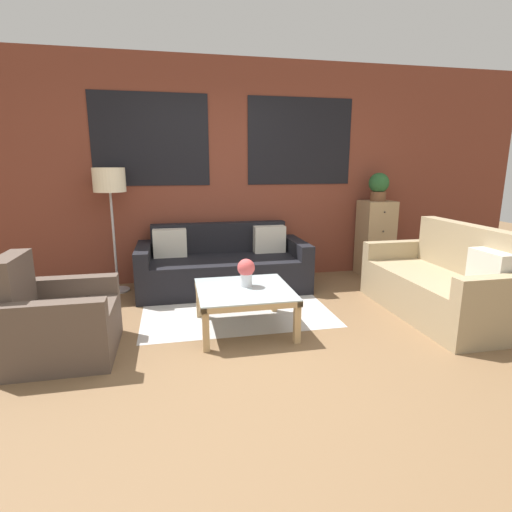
{
  "coord_description": "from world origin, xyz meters",
  "views": [
    {
      "loc": [
        -0.74,
        -2.8,
        1.51
      ],
      "look_at": [
        0.12,
        1.28,
        0.55
      ],
      "focal_mm": 28.0,
      "sensor_mm": 36.0,
      "label": 1
    }
  ],
  "objects_px": {
    "coffee_table": "(244,295)",
    "settee_vintage": "(442,285)",
    "armchair_corner": "(58,323)",
    "couch_dark": "(223,266)",
    "drawer_cabinet": "(375,238)",
    "potted_plant": "(379,186)",
    "flower_vase": "(246,271)",
    "floor_lamp": "(110,186)"
  },
  "relations": [
    {
      "from": "settee_vintage",
      "to": "floor_lamp",
      "type": "xyz_separation_m",
      "value": [
        -3.34,
        1.5,
        0.96
      ]
    },
    {
      "from": "flower_vase",
      "to": "potted_plant",
      "type": "bearing_deg",
      "value": 34.75
    },
    {
      "from": "settee_vintage",
      "to": "coffee_table",
      "type": "height_order",
      "value": "settee_vintage"
    },
    {
      "from": "coffee_table",
      "to": "potted_plant",
      "type": "bearing_deg",
      "value": 35.52
    },
    {
      "from": "settee_vintage",
      "to": "coffee_table",
      "type": "xyz_separation_m",
      "value": [
        -2.03,
        0.05,
        0.03
      ]
    },
    {
      "from": "settee_vintage",
      "to": "couch_dark",
      "type": "bearing_deg",
      "value": 146.9
    },
    {
      "from": "floor_lamp",
      "to": "armchair_corner",
      "type": "bearing_deg",
      "value": -98.35
    },
    {
      "from": "coffee_table",
      "to": "armchair_corner",
      "type": "bearing_deg",
      "value": -172.17
    },
    {
      "from": "settee_vintage",
      "to": "floor_lamp",
      "type": "bearing_deg",
      "value": 155.78
    },
    {
      "from": "couch_dark",
      "to": "flower_vase",
      "type": "bearing_deg",
      "value": -87.02
    },
    {
      "from": "coffee_table",
      "to": "potted_plant",
      "type": "distance_m",
      "value": 2.75
    },
    {
      "from": "couch_dark",
      "to": "coffee_table",
      "type": "distance_m",
      "value": 1.3
    },
    {
      "from": "floor_lamp",
      "to": "potted_plant",
      "type": "xyz_separation_m",
      "value": [
        3.42,
        0.06,
        -0.04
      ]
    },
    {
      "from": "armchair_corner",
      "to": "drawer_cabinet",
      "type": "bearing_deg",
      "value": 25.18
    },
    {
      "from": "couch_dark",
      "to": "drawer_cabinet",
      "type": "relative_size",
      "value": 1.98
    },
    {
      "from": "coffee_table",
      "to": "floor_lamp",
      "type": "bearing_deg",
      "value": 131.91
    },
    {
      "from": "potted_plant",
      "to": "coffee_table",
      "type": "bearing_deg",
      "value": -144.48
    },
    {
      "from": "drawer_cabinet",
      "to": "potted_plant",
      "type": "bearing_deg",
      "value": 90.0
    },
    {
      "from": "couch_dark",
      "to": "settee_vintage",
      "type": "bearing_deg",
      "value": -33.1
    },
    {
      "from": "settee_vintage",
      "to": "drawer_cabinet",
      "type": "relative_size",
      "value": 1.64
    },
    {
      "from": "settee_vintage",
      "to": "flower_vase",
      "type": "bearing_deg",
      "value": 176.78
    },
    {
      "from": "settee_vintage",
      "to": "drawer_cabinet",
      "type": "distance_m",
      "value": 1.57
    },
    {
      "from": "flower_vase",
      "to": "drawer_cabinet",
      "type": "bearing_deg",
      "value": 34.75
    },
    {
      "from": "potted_plant",
      "to": "flower_vase",
      "type": "bearing_deg",
      "value": -145.25
    },
    {
      "from": "couch_dark",
      "to": "armchair_corner",
      "type": "height_order",
      "value": "armchair_corner"
    },
    {
      "from": "couch_dark",
      "to": "coffee_table",
      "type": "height_order",
      "value": "couch_dark"
    },
    {
      "from": "settee_vintage",
      "to": "potted_plant",
      "type": "distance_m",
      "value": 1.81
    },
    {
      "from": "couch_dark",
      "to": "potted_plant",
      "type": "distance_m",
      "value": 2.36
    },
    {
      "from": "coffee_table",
      "to": "drawer_cabinet",
      "type": "height_order",
      "value": "drawer_cabinet"
    },
    {
      "from": "coffee_table",
      "to": "settee_vintage",
      "type": "bearing_deg",
      "value": -1.34
    },
    {
      "from": "flower_vase",
      "to": "armchair_corner",
      "type": "bearing_deg",
      "value": -170.03
    },
    {
      "from": "settee_vintage",
      "to": "floor_lamp",
      "type": "relative_size",
      "value": 1.14
    },
    {
      "from": "drawer_cabinet",
      "to": "potted_plant",
      "type": "xyz_separation_m",
      "value": [
        -0.0,
        0.0,
        0.71
      ]
    },
    {
      "from": "armchair_corner",
      "to": "potted_plant",
      "type": "distance_m",
      "value": 4.16
    },
    {
      "from": "floor_lamp",
      "to": "flower_vase",
      "type": "height_order",
      "value": "floor_lamp"
    },
    {
      "from": "armchair_corner",
      "to": "potted_plant",
      "type": "xyz_separation_m",
      "value": [
        3.67,
        1.72,
        0.95
      ]
    },
    {
      "from": "couch_dark",
      "to": "armchair_corner",
      "type": "relative_size",
      "value": 2.42
    },
    {
      "from": "drawer_cabinet",
      "to": "armchair_corner",
      "type": "bearing_deg",
      "value": -154.82
    },
    {
      "from": "settee_vintage",
      "to": "armchair_corner",
      "type": "distance_m",
      "value": 3.59
    },
    {
      "from": "armchair_corner",
      "to": "potted_plant",
      "type": "height_order",
      "value": "potted_plant"
    },
    {
      "from": "armchair_corner",
      "to": "flower_vase",
      "type": "bearing_deg",
      "value": 9.97
    },
    {
      "from": "floor_lamp",
      "to": "settee_vintage",
      "type": "bearing_deg",
      "value": -24.22
    }
  ]
}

